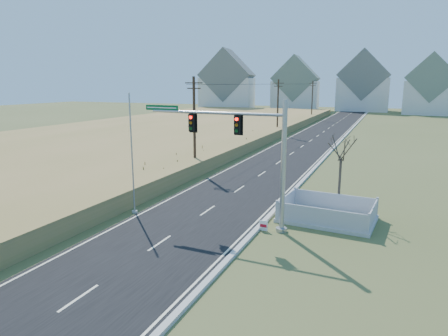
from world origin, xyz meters
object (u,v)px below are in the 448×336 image
(traffic_signal_mast, at_px, (252,151))
(flagpole, at_px, (133,167))
(fence_enclosure, at_px, (327,216))
(bare_tree, at_px, (342,146))
(open_sign, at_px, (264,226))

(traffic_signal_mast, xyz_separation_m, flagpole, (-7.89, -0.55, -1.47))
(fence_enclosure, xyz_separation_m, bare_tree, (0.43, 1.84, 4.15))
(traffic_signal_mast, relative_size, fence_enclosure, 1.59)
(traffic_signal_mast, bearing_deg, fence_enclosure, 38.17)
(traffic_signal_mast, height_order, fence_enclosure, traffic_signal_mast)
(open_sign, height_order, bare_tree, bare_tree)
(open_sign, relative_size, bare_tree, 0.11)
(flagpole, bearing_deg, open_sign, 0.91)
(bare_tree, bearing_deg, open_sign, -124.48)
(fence_enclosure, distance_m, bare_tree, 4.56)
(open_sign, xyz_separation_m, flagpole, (-8.80, -0.14, 2.79))
(open_sign, height_order, flagpole, flagpole)
(open_sign, bearing_deg, fence_enclosure, 47.94)
(open_sign, bearing_deg, bare_tree, 56.66)
(open_sign, distance_m, flagpole, 9.23)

